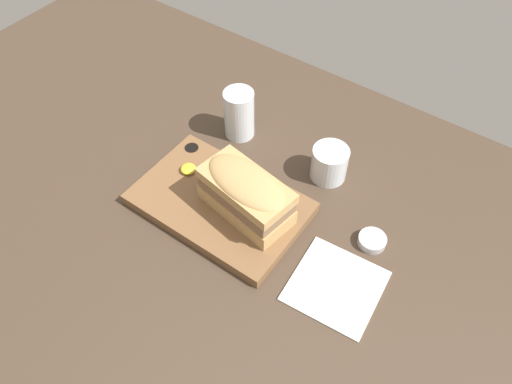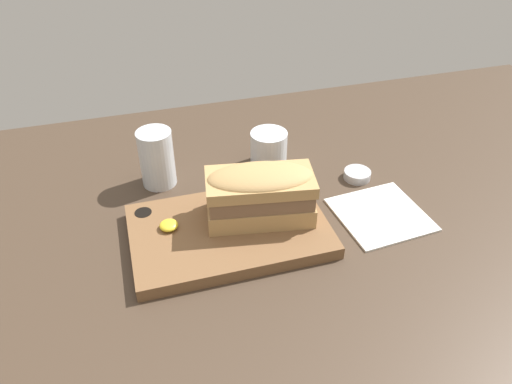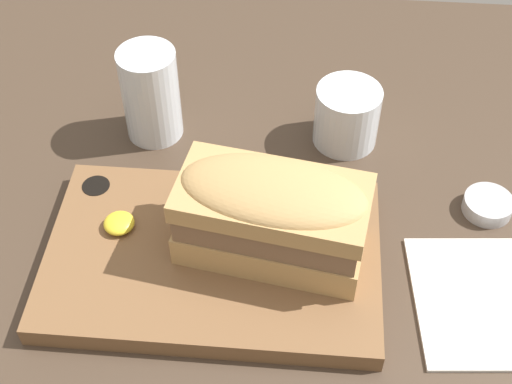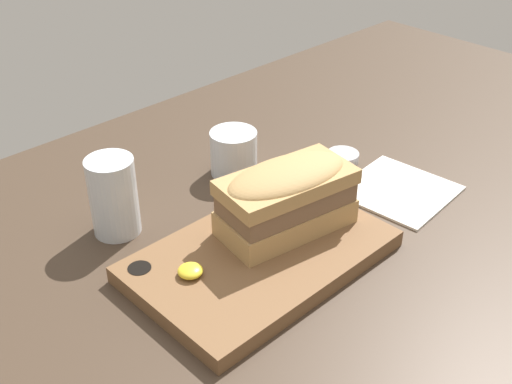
{
  "view_description": "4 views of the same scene",
  "coord_description": "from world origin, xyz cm",
  "px_view_note": "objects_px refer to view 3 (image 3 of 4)",
  "views": [
    {
      "loc": [
        37.1,
        -44.92,
        82.04
      ],
      "look_at": [
        3.41,
        2.46,
        10.89
      ],
      "focal_mm": 35.0,
      "sensor_mm": 36.0,
      "label": 1
    },
    {
      "loc": [
        -18.17,
        -62.82,
        60.37
      ],
      "look_at": [
        0.49,
        1.47,
        10.26
      ],
      "focal_mm": 35.0,
      "sensor_mm": 36.0,
      "label": 2
    },
    {
      "loc": [
        3.5,
        -42.21,
        61.48
      ],
      "look_at": [
        -0.4,
        4.68,
        9.53
      ],
      "focal_mm": 50.0,
      "sensor_mm": 36.0,
      "label": 3
    },
    {
      "loc": [
        -51.49,
        -46.95,
        55.96
      ],
      "look_at": [
        -1.17,
        5.33,
        9.8
      ],
      "focal_mm": 45.0,
      "sensor_mm": 36.0,
      "label": 4
    }
  ],
  "objects_px": {
    "wine_glass": "(347,118)",
    "condiment_dish": "(488,205)",
    "water_glass": "(152,99)",
    "serving_board": "(212,257)",
    "napkin": "(493,301)",
    "sandwich": "(272,212)"
  },
  "relations": [
    {
      "from": "water_glass",
      "to": "wine_glass",
      "type": "height_order",
      "value": "water_glass"
    },
    {
      "from": "serving_board",
      "to": "napkin",
      "type": "height_order",
      "value": "serving_board"
    },
    {
      "from": "serving_board",
      "to": "napkin",
      "type": "bearing_deg",
      "value": -4.66
    },
    {
      "from": "water_glass",
      "to": "condiment_dish",
      "type": "height_order",
      "value": "water_glass"
    },
    {
      "from": "wine_glass",
      "to": "condiment_dish",
      "type": "relative_size",
      "value": 1.42
    },
    {
      "from": "sandwich",
      "to": "wine_glass",
      "type": "xyz_separation_m",
      "value": [
        0.08,
        0.19,
        -0.04
      ]
    },
    {
      "from": "napkin",
      "to": "sandwich",
      "type": "bearing_deg",
      "value": 171.53
    },
    {
      "from": "serving_board",
      "to": "wine_glass",
      "type": "height_order",
      "value": "wine_glass"
    },
    {
      "from": "sandwich",
      "to": "napkin",
      "type": "xyz_separation_m",
      "value": [
        0.22,
        -0.03,
        -0.07
      ]
    },
    {
      "from": "napkin",
      "to": "wine_glass",
      "type": "bearing_deg",
      "value": 123.37
    },
    {
      "from": "serving_board",
      "to": "sandwich",
      "type": "distance_m",
      "value": 0.09
    },
    {
      "from": "water_glass",
      "to": "condiment_dish",
      "type": "relative_size",
      "value": 2.15
    },
    {
      "from": "sandwich",
      "to": "condiment_dish",
      "type": "height_order",
      "value": "sandwich"
    },
    {
      "from": "water_glass",
      "to": "serving_board",
      "type": "bearing_deg",
      "value": -64.12
    },
    {
      "from": "wine_glass",
      "to": "condiment_dish",
      "type": "bearing_deg",
      "value": -33.04
    },
    {
      "from": "napkin",
      "to": "condiment_dish",
      "type": "xyz_separation_m",
      "value": [
        0.01,
        0.12,
        0.01
      ]
    },
    {
      "from": "sandwich",
      "to": "condiment_dish",
      "type": "bearing_deg",
      "value": 20.79
    },
    {
      "from": "sandwich",
      "to": "wine_glass",
      "type": "distance_m",
      "value": 0.21
    },
    {
      "from": "sandwich",
      "to": "serving_board",
      "type": "bearing_deg",
      "value": -170.36
    },
    {
      "from": "serving_board",
      "to": "wine_glass",
      "type": "bearing_deg",
      "value": 55.93
    },
    {
      "from": "serving_board",
      "to": "condiment_dish",
      "type": "height_order",
      "value": "serving_board"
    },
    {
      "from": "serving_board",
      "to": "sandwich",
      "type": "height_order",
      "value": "sandwich"
    }
  ]
}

